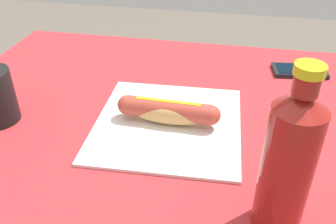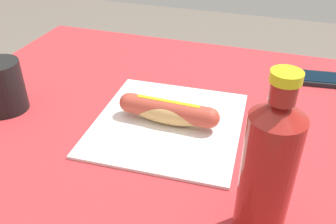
{
  "view_description": "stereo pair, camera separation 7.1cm",
  "coord_description": "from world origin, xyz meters",
  "views": [
    {
      "loc": [
        -0.13,
        0.57,
        1.14
      ],
      "look_at": [
        -0.01,
        -0.01,
        0.75
      ],
      "focal_mm": 39.08,
      "sensor_mm": 36.0,
      "label": 1
    },
    {
      "loc": [
        -0.2,
        0.55,
        1.14
      ],
      "look_at": [
        -0.01,
        -0.01,
        0.75
      ],
      "focal_mm": 39.08,
      "sensor_mm": 36.0,
      "label": 2
    }
  ],
  "objects": [
    {
      "name": "paper_wrapper",
      "position": [
        -0.01,
        -0.01,
        0.73
      ],
      "size": [
        0.3,
        0.31,
        0.01
      ],
      "primitive_type": "cube",
      "rotation": [
        0.0,
        0.0,
        0.04
      ],
      "color": "silver",
      "rests_on": "dining_table"
    },
    {
      "name": "dining_table",
      "position": [
        0.0,
        0.0,
        0.59
      ],
      "size": [
        1.01,
        0.89,
        0.72
      ],
      "color": "brown",
      "rests_on": "ground"
    },
    {
      "name": "soda_bottle",
      "position": [
        -0.21,
        0.19,
        0.83
      ],
      "size": [
        0.07,
        0.07,
        0.25
      ],
      "color": "maroon",
      "rests_on": "dining_table"
    },
    {
      "name": "hot_dog",
      "position": [
        -0.01,
        -0.01,
        0.76
      ],
      "size": [
        0.2,
        0.05,
        0.05
      ],
      "color": "tan",
      "rests_on": "paper_wrapper"
    },
    {
      "name": "cell_phone",
      "position": [
        -0.29,
        -0.3,
        0.73
      ],
      "size": [
        0.14,
        0.08,
        0.01
      ],
      "color": "black",
      "rests_on": "dining_table"
    }
  ]
}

